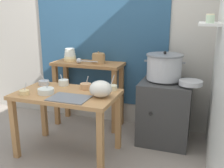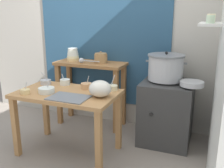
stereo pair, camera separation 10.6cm
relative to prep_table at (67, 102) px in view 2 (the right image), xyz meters
The scene contains 18 objects.
ground_plane 0.63m from the prep_table, 12.14° to the right, with size 9.00×9.00×0.00m, color gray.
wall_back 1.29m from the prep_table, 78.19° to the left, with size 4.40×0.12×2.60m.
prep_table is the anchor object (origin of this frame).
back_shelf_table 0.81m from the prep_table, 97.33° to the left, with size 0.96×0.40×0.90m.
stove_block 1.21m from the prep_table, 34.45° to the left, with size 0.60×0.61×0.78m.
steamer_pot 1.21m from the prep_table, 36.37° to the left, with size 0.48×0.43×0.34m.
clay_pot 0.88m from the prep_table, 86.19° to the left, with size 0.17×0.17×0.16m.
bowl_stack_enamel 0.99m from the prep_table, 115.02° to the left, with size 0.17×0.17×0.17m.
ladle 0.80m from the prep_table, 104.06° to the left, with size 0.30×0.07×0.07m.
serving_tray 0.24m from the prep_table, 54.10° to the right, with size 0.40×0.28×0.01m, color slate.
plastic_bag 0.45m from the prep_table, ahead, with size 0.23×0.22×0.17m, color silver.
wide_pan 1.38m from the prep_table, 22.88° to the left, with size 0.26×0.26×0.05m, color #B7BABF.
prep_bowl_0 0.46m from the prep_table, 155.42° to the left, with size 0.12×0.12×0.16m.
prep_bowl_1 0.34m from the prep_table, 125.07° to the left, with size 0.12×0.12×0.13m.
prep_bowl_2 0.46m from the prep_table, 150.71° to the right, with size 0.10×0.10×0.13m.
prep_bowl_3 0.28m from the prep_table, 54.95° to the left, with size 0.13×0.13×0.15m.
prep_bowl_4 0.26m from the prep_table, 150.50° to the right, with size 0.17×0.17×0.15m.
prep_bowl_5 0.52m from the prep_table, 29.65° to the left, with size 0.11×0.11×0.17m.
Camera 2 is at (1.30, -2.29, 1.56)m, focal length 41.62 mm.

